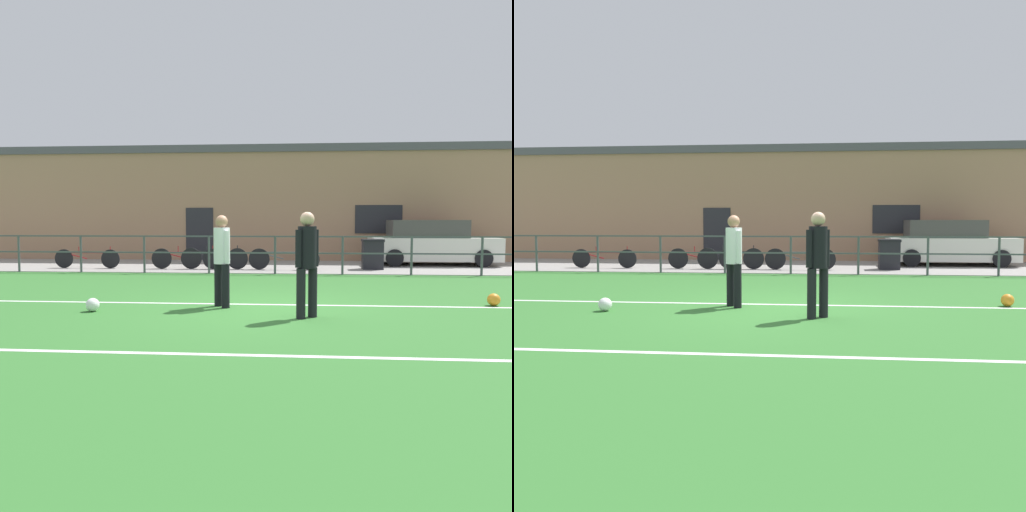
% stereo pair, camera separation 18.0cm
% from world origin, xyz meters
% --- Properties ---
extents(ground, '(60.00, 44.00, 0.04)m').
position_xyz_m(ground, '(0.00, 0.00, -0.02)').
color(ground, '#33702D').
extents(field_line_touchline, '(36.00, 0.11, 0.00)m').
position_xyz_m(field_line_touchline, '(0.00, 0.40, 0.00)').
color(field_line_touchline, white).
rests_on(field_line_touchline, ground).
extents(field_line_hash, '(36.00, 0.11, 0.00)m').
position_xyz_m(field_line_hash, '(0.00, -3.35, 0.00)').
color(field_line_hash, white).
rests_on(field_line_hash, ground).
extents(pavement_strip, '(48.00, 5.00, 0.02)m').
position_xyz_m(pavement_strip, '(0.00, 8.50, 0.01)').
color(pavement_strip, gray).
rests_on(pavement_strip, ground).
extents(perimeter_fence, '(36.07, 0.07, 1.15)m').
position_xyz_m(perimeter_fence, '(0.00, 6.00, 0.75)').
color(perimeter_fence, '#474C51').
rests_on(perimeter_fence, ground).
extents(clubhouse_facade, '(28.00, 2.56, 4.58)m').
position_xyz_m(clubhouse_facade, '(-0.00, 12.20, 2.30)').
color(clubhouse_facade, '#A37A5B').
rests_on(clubhouse_facade, ground).
extents(player_goalkeeper, '(0.39, 0.36, 1.76)m').
position_xyz_m(player_goalkeeper, '(0.84, -0.89, 1.00)').
color(player_goalkeeper, black).
rests_on(player_goalkeeper, ground).
extents(player_striker, '(0.35, 0.38, 1.71)m').
position_xyz_m(player_striker, '(-0.72, 0.06, 0.97)').
color(player_striker, black).
rests_on(player_striker, ground).
extents(soccer_ball_match, '(0.24, 0.24, 0.24)m').
position_xyz_m(soccer_ball_match, '(-2.94, -0.60, 0.12)').
color(soccer_ball_match, white).
rests_on(soccer_ball_match, ground).
extents(soccer_ball_spare, '(0.24, 0.24, 0.24)m').
position_xyz_m(soccer_ball_spare, '(4.39, 0.60, 0.12)').
color(soccer_ball_spare, orange).
rests_on(soccer_ball_spare, ground).
extents(parked_car_red, '(4.35, 1.91, 1.59)m').
position_xyz_m(parked_car_red, '(5.40, 9.46, 0.78)').
color(parked_car_red, silver).
rests_on(parked_car_red, pavement_strip).
extents(bicycle_parked_0, '(2.37, 0.04, 0.76)m').
position_xyz_m(bicycle_parked_0, '(-2.94, 7.20, 0.37)').
color(bicycle_parked_0, black).
rests_on(bicycle_parked_0, pavement_strip).
extents(bicycle_parked_1, '(2.22, 0.04, 0.73)m').
position_xyz_m(bicycle_parked_1, '(-6.32, 7.20, 0.35)').
color(bicycle_parked_1, black).
rests_on(bicycle_parked_1, pavement_strip).
extents(bicycle_parked_2, '(2.29, 0.04, 0.77)m').
position_xyz_m(bicycle_parked_2, '(0.23, 7.20, 0.37)').
color(bicycle_parked_2, black).
rests_on(bicycle_parked_2, pavement_strip).
extents(bicycle_parked_3, '(2.20, 0.04, 0.78)m').
position_xyz_m(bicycle_parked_3, '(-2.04, 7.20, 0.38)').
color(bicycle_parked_3, black).
rests_on(bicycle_parked_3, pavement_strip).
extents(trash_bin_0, '(0.68, 0.58, 0.97)m').
position_xyz_m(trash_bin_0, '(3.10, 7.62, 0.51)').
color(trash_bin_0, black).
rests_on(trash_bin_0, pavement_strip).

